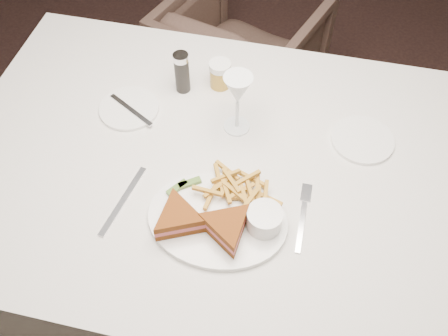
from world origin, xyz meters
TOP-DOWN VIEW (x-y plane):
  - ground at (0.00, 0.00)m, footprint 5.00×5.00m
  - table at (0.22, -0.24)m, footprint 1.44×1.00m
  - chair_far at (0.12, 0.71)m, footprint 0.75×0.73m
  - table_setting at (0.22, -0.30)m, footprint 0.78×0.61m

SIDE VIEW (x-z plane):
  - ground at x=0.00m, z-range 0.00..0.00m
  - chair_far at x=0.12m, z-range 0.00..0.60m
  - table at x=0.22m, z-range 0.00..0.75m
  - table_setting at x=0.22m, z-range 0.70..0.88m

